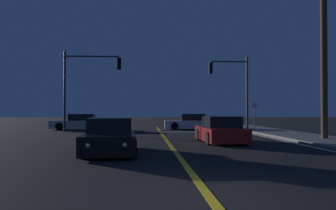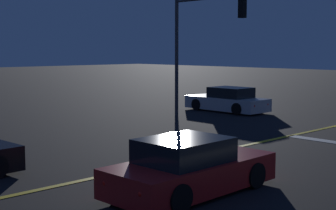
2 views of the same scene
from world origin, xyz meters
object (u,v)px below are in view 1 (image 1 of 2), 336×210
Objects in this scene: car_mid_block_white at (191,123)px; traffic_signal_near_right at (234,82)px; car_far_approaching_red at (221,131)px; car_distant_tail_silver at (80,123)px; street_sign_corner at (254,112)px; traffic_signal_far_left at (85,78)px; car_side_waiting_black at (110,138)px; utility_pole_right at (324,39)px.

traffic_signal_near_right is (3.37, -1.94, 3.42)m from car_mid_block_white.
car_distant_tail_silver is (-9.45, 12.85, 0.00)m from car_far_approaching_red.
car_distant_tail_silver is 0.77× the size of traffic_signal_near_right.
car_mid_block_white is 1.98× the size of street_sign_corner.
traffic_signal_near_right is 12.05m from traffic_signal_far_left.
traffic_signal_far_left is (-3.25, 13.54, 3.56)m from car_side_waiting_black.
car_mid_block_white is at bearing 87.92° from car_far_approaching_red.
car_mid_block_white is at bearing 21.21° from traffic_signal_far_left.
car_far_approaching_red is 0.72× the size of traffic_signal_far_left.
utility_pole_right reaches higher than street_sign_corner.
car_far_approaching_red is 0.73× the size of traffic_signal_near_right.
traffic_signal_near_right reaches higher than car_side_waiting_black.
car_far_approaching_red is 0.99× the size of car_side_waiting_black.
utility_pole_right is (2.21, -10.39, 1.45)m from traffic_signal_near_right.
car_distant_tail_silver is at bearing 160.57° from street_sign_corner.
street_sign_corner is at bearing 100.45° from utility_pole_right.
traffic_signal_far_left reaches higher than traffic_signal_near_right.
traffic_signal_near_right is at bearing -117.81° from car_mid_block_white.
car_mid_block_white is 0.72× the size of traffic_signal_far_left.
car_mid_block_white is at bearing 131.42° from street_sign_corner.
utility_pole_right is at bearing 101.99° from traffic_signal_near_right.
car_far_approaching_red is 11.86m from traffic_signal_near_right.
car_far_approaching_red is 0.42× the size of utility_pole_right.
street_sign_corner is (9.52, 12.14, 0.95)m from car_side_waiting_black.
traffic_signal_near_right is at bearing 70.53° from car_far_approaching_red.
car_mid_block_white is at bearing -110.20° from car_side_waiting_black.
car_distant_tail_silver is 5.06m from traffic_signal_far_left.
street_sign_corner reaches higher than car_side_waiting_black.
traffic_signal_near_right is 0.98× the size of traffic_signal_far_left.
utility_pole_right reaches higher than car_side_waiting_black.
traffic_signal_far_left is at bearing -163.84° from car_distant_tail_silver.
traffic_signal_near_right is (8.72, 14.94, 3.42)m from car_side_waiting_black.
traffic_signal_near_right is at bearing 101.99° from utility_pole_right.
car_distant_tail_silver is 14.62m from street_sign_corner.
car_side_waiting_black is 14.37m from traffic_signal_far_left.
utility_pole_right is at bearing -153.61° from car_mid_block_white.
car_mid_block_white is 0.95× the size of car_distant_tail_silver.
car_mid_block_white is 0.99× the size of car_side_waiting_black.
traffic_signal_near_right is 3.82m from street_sign_corner.
car_mid_block_white is 14.38m from utility_pole_right.
car_distant_tail_silver is at bearing -9.01° from traffic_signal_near_right.
car_far_approaching_red is 12.73m from car_mid_block_white.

